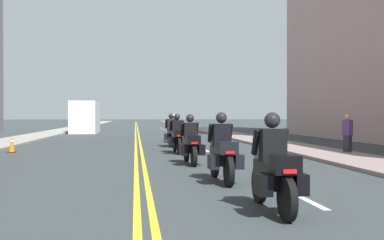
{
  "coord_description": "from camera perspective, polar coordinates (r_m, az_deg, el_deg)",
  "views": [
    {
      "loc": [
        -0.15,
        -0.24,
        1.55
      ],
      "look_at": [
        1.78,
        15.11,
        1.4
      ],
      "focal_mm": 42.39,
      "sensor_mm": 36.0,
      "label": 1
    }
  ],
  "objects": [
    {
      "name": "ground_plane",
      "position": [
        48.27,
        -6.98,
        -1.27
      ],
      "size": [
        264.0,
        264.0,
        0.0
      ],
      "primitive_type": "plane",
      "color": "#32393C"
    },
    {
      "name": "sidewalk_left",
      "position": [
        48.79,
        -15.52,
        -1.2
      ],
      "size": [
        2.59,
        144.0,
        0.12
      ],
      "primitive_type": "cube",
      "color": "gray",
      "rests_on": "ground"
    },
    {
      "name": "sidewalk_right",
      "position": [
        48.83,
        1.55,
        -1.18
      ],
      "size": [
        2.59,
        144.0,
        0.12
      ],
      "primitive_type": "cube",
      "color": "gray",
      "rests_on": "ground"
    },
    {
      "name": "centreline_yellow_inner",
      "position": [
        48.27,
        -7.12,
        -1.27
      ],
      "size": [
        0.12,
        132.0,
        0.01
      ],
      "primitive_type": "cube",
      "color": "yellow",
      "rests_on": "ground"
    },
    {
      "name": "centreline_yellow_outer",
      "position": [
        48.27,
        -6.84,
        -1.27
      ],
      "size": [
        0.12,
        132.0,
        0.01
      ],
      "primitive_type": "cube",
      "color": "yellow",
      "rests_on": "ground"
    },
    {
      "name": "lane_dashes_white",
      "position": [
        29.45,
        -1.07,
        -2.44
      ],
      "size": [
        0.14,
        56.4,
        0.01
      ],
      "color": "silver",
      "rests_on": "ground"
    },
    {
      "name": "motorcycle_0",
      "position": [
        7.37,
        10.29,
        -6.34
      ],
      "size": [
        0.76,
        2.11,
        1.61
      ],
      "rotation": [
        0.0,
        0.0,
        0.01
      ],
      "color": "black",
      "rests_on": "ground"
    },
    {
      "name": "motorcycle_1",
      "position": [
        10.56,
        3.83,
        -4.24
      ],
      "size": [
        0.77,
        2.3,
        1.63
      ],
      "rotation": [
        0.0,
        0.0,
        0.02
      ],
      "color": "black",
      "rests_on": "ground"
    },
    {
      "name": "motorcycle_2",
      "position": [
        14.37,
        -0.19,
        -3.04
      ],
      "size": [
        0.77,
        2.23,
        1.59
      ],
      "rotation": [
        0.0,
        0.0,
        0.03
      ],
      "color": "black",
      "rests_on": "ground"
    },
    {
      "name": "motorcycle_3",
      "position": [
        18.58,
        -1.87,
        -2.13
      ],
      "size": [
        0.77,
        2.14,
        1.63
      ],
      "rotation": [
        0.0,
        0.0,
        0.03
      ],
      "color": "black",
      "rests_on": "ground"
    },
    {
      "name": "motorcycle_4",
      "position": [
        22.48,
        -2.61,
        -1.69
      ],
      "size": [
        0.77,
        2.15,
        1.66
      ],
      "rotation": [
        0.0,
        0.0,
        0.03
      ],
      "color": "black",
      "rests_on": "ground"
    },
    {
      "name": "motorcycle_5",
      "position": [
        26.08,
        -2.31,
        -1.35
      ],
      "size": [
        0.78,
        2.23,
        1.64
      ],
      "rotation": [
        0.0,
        0.0,
        0.04
      ],
      "color": "black",
      "rests_on": "ground"
    },
    {
      "name": "traffic_cone_0",
      "position": [
        20.44,
        -21.73,
        -2.78
      ],
      "size": [
        0.3,
        0.3,
        0.75
      ],
      "color": "black",
      "rests_on": "ground"
    },
    {
      "name": "pedestrian_0",
      "position": [
        18.85,
        18.98,
        -1.65
      ],
      "size": [
        0.34,
        0.42,
        1.61
      ],
      "rotation": [
        0.0,
        0.0,
        5.08
      ],
      "color": "#262B35",
      "rests_on": "ground"
    },
    {
      "name": "parked_truck",
      "position": [
        41.7,
        -13.21,
        0.18
      ],
      "size": [
        2.2,
        6.5,
        2.8
      ],
      "color": "beige",
      "rests_on": "ground"
    }
  ]
}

